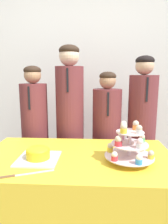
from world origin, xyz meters
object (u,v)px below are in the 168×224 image
cake_knife (17,175)px  student_0 (35,139)px  student_2 (106,144)px  student_1 (70,130)px  student_3 (141,137)px  round_cake (38,154)px  cupcake_stand (129,144)px

cake_knife → student_0: 0.96m
cake_knife → student_2: student_2 is taller
cake_knife → student_2: (0.56, 0.94, -0.13)m
student_0 → student_1: 0.38m
cake_knife → student_3: student_3 is taller
round_cake → student_3: student_3 is taller
student_1 → student_3: bearing=-0.0°
cake_knife → student_1: student_1 is taller
student_2 → round_cake: bearing=-125.4°
cake_knife → student_1: (0.19, 0.94, 0.02)m
student_2 → student_3: 0.36m
cupcake_stand → student_1: 0.86m
cake_knife → student_0: bearing=79.4°
cake_knife → student_0: student_0 is taller
student_2 → cake_knife: bearing=-120.9°
student_0 → student_3: size_ratio=0.94×
student_1 → student_3: size_ratio=1.07×
round_cake → cake_knife: bearing=-104.3°
cupcake_stand → student_0: bearing=140.2°
round_cake → cupcake_stand: 0.62m
cake_knife → cupcake_stand: bearing=-2.4°
round_cake → student_0: size_ratio=0.19×
round_cake → student_2: 0.88m
round_cake → student_1: student_1 is taller
cake_knife → student_3: size_ratio=0.20×
round_cake → cake_knife: size_ratio=0.90×
student_2 → student_3: size_ratio=0.90×
student_1 → student_0: bearing=-180.0°
cake_knife → student_2: 1.10m
student_3 → student_2: bearing=-180.0°
cupcake_stand → student_3: size_ratio=0.21×
student_1 → student_2: 0.40m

